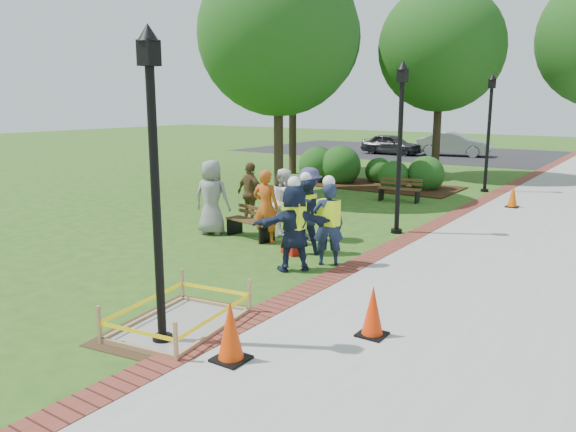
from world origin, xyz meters
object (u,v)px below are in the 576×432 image
Objects in this scene: hivis_worker_a at (294,224)px; hivis_worker_c at (305,213)px; wet_concrete_pad at (180,312)px; hivis_worker_b at (328,221)px; cone_front at (231,332)px; bench_near at (251,228)px; lamp_near at (154,165)px.

hivis_worker_c is at bearing 112.97° from hivis_worker_a.
wet_concrete_pad is 1.37× the size of hivis_worker_b.
wet_concrete_pad is 4.69m from hivis_worker_c.
hivis_worker_a is at bearing -117.02° from hivis_worker_b.
hivis_worker_b is 1.03m from hivis_worker_c.
cone_front is 0.45× the size of hivis_worker_b.
lamp_near reaches higher than bench_near.
hivis_worker_b is (0.16, 4.07, 0.68)m from wet_concrete_pad.
bench_near is (-2.55, 4.95, 0.01)m from wet_concrete_pad.
cone_front is at bearing -67.65° from hivis_worker_a.
lamp_near is 2.30× the size of hivis_worker_b.
hivis_worker_a is (2.34, -1.59, 0.69)m from bench_near.
cone_front is 4.13m from hivis_worker_a.
hivis_worker_b is (0.36, 0.71, -0.02)m from hivis_worker_a.
lamp_near is at bearing -79.95° from hivis_worker_c.
wet_concrete_pad is at bearing -81.01° from hivis_worker_c.
cone_front is 4.68m from hivis_worker_b.
bench_near is 0.81× the size of hivis_worker_c.
hivis_worker_b reaches higher than wet_concrete_pad.
bench_near is at bearing 116.52° from lamp_near.
bench_near is at bearing 145.79° from hivis_worker_a.
wet_concrete_pad is 1.73× the size of bench_near.
cone_front is at bearing -17.71° from wet_concrete_pad.
wet_concrete_pad is at bearing 109.16° from lamp_near.
hivis_worker_b is at bearing 87.76° from wet_concrete_pad.
lamp_near is 4.19m from hivis_worker_a.
hivis_worker_a is 1.34m from hivis_worker_c.
bench_near is 0.79× the size of hivis_worker_b.
hivis_worker_a reaches higher than hivis_worker_c.
hivis_worker_a is (-0.20, 3.35, 0.70)m from wet_concrete_pad.
lamp_near reaches higher than cone_front.
lamp_near is at bearing -70.84° from wet_concrete_pad.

